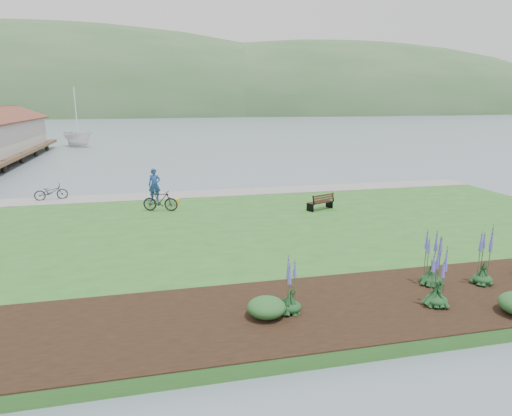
{
  "coord_description": "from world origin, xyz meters",
  "views": [
    {
      "loc": [
        -4.31,
        -20.85,
        6.12
      ],
      "look_at": [
        0.33,
        -1.2,
        1.3
      ],
      "focal_mm": 32.0,
      "sensor_mm": 36.0,
      "label": 1
    }
  ],
  "objects_px": {
    "person": "(154,182)",
    "sailboat": "(79,147)",
    "park_bench": "(321,202)",
    "bicycle_a": "(51,192)"
  },
  "relations": [
    {
      "from": "bicycle_a",
      "to": "sailboat",
      "type": "xyz_separation_m",
      "value": [
        -3.3,
        36.48,
        -0.88
      ]
    },
    {
      "from": "person",
      "to": "bicycle_a",
      "type": "bearing_deg",
      "value": 168.93
    },
    {
      "from": "bicycle_a",
      "to": "sailboat",
      "type": "bearing_deg",
      "value": -6.09
    },
    {
      "from": "sailboat",
      "to": "bicycle_a",
      "type": "bearing_deg",
      "value": -125.64
    },
    {
      "from": "person",
      "to": "sailboat",
      "type": "relative_size",
      "value": 0.09
    },
    {
      "from": "park_bench",
      "to": "person",
      "type": "xyz_separation_m",
      "value": [
        -8.54,
        4.25,
        0.66
      ]
    },
    {
      "from": "person",
      "to": "sailboat",
      "type": "xyz_separation_m",
      "value": [
        -9.19,
        38.16,
        -1.51
      ]
    },
    {
      "from": "person",
      "to": "bicycle_a",
      "type": "xyz_separation_m",
      "value": [
        -5.89,
        1.67,
        -0.63
      ]
    },
    {
      "from": "person",
      "to": "sailboat",
      "type": "distance_m",
      "value": 39.28
    },
    {
      "from": "sailboat",
      "to": "park_bench",
      "type": "bearing_deg",
      "value": -108.13
    }
  ]
}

